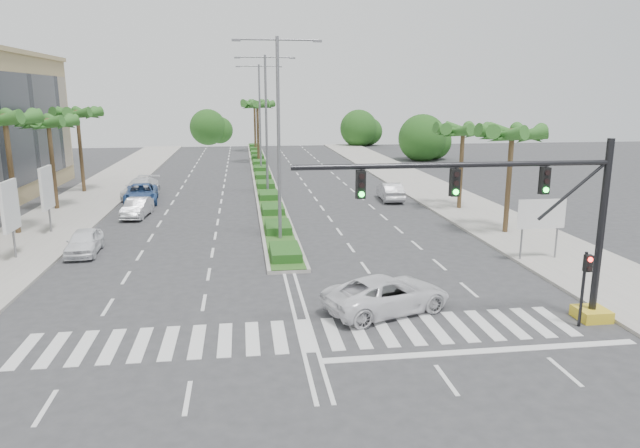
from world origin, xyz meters
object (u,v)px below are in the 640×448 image
(car_parked_d, at_px, (141,188))
(car_right, at_px, (390,191))
(car_crossing, at_px, (387,294))
(car_parked_b, at_px, (137,208))
(car_parked_c, at_px, (141,194))
(car_parked_a, at_px, (84,242))

(car_parked_d, bearing_deg, car_right, -4.83)
(car_parked_d, relative_size, car_crossing, 1.05)
(car_parked_b, height_order, car_parked_c, car_parked_c)
(car_parked_d, bearing_deg, car_parked_b, -75.81)
(car_parked_a, height_order, car_parked_c, car_parked_c)
(car_right, bearing_deg, car_parked_d, -8.71)
(car_parked_b, xyz_separation_m, car_right, (20.05, 4.01, 0.07))
(car_parked_d, xyz_separation_m, car_right, (21.12, -4.38, -0.06))
(car_parked_a, relative_size, car_parked_d, 0.72)
(car_parked_b, bearing_deg, car_right, 16.90)
(car_parked_c, bearing_deg, car_right, -11.23)
(car_parked_b, bearing_deg, car_parked_c, 101.91)
(car_parked_a, bearing_deg, car_crossing, -39.05)
(car_crossing, bearing_deg, car_parked_b, 13.46)
(car_parked_b, bearing_deg, car_parked_a, -91.63)
(car_parked_d, height_order, car_right, car_parked_d)
(car_parked_b, distance_m, car_parked_d, 8.46)
(car_crossing, bearing_deg, car_parked_d, 6.91)
(car_crossing, bearing_deg, car_parked_c, 8.43)
(car_parked_d, distance_m, car_right, 21.57)
(car_parked_a, height_order, car_parked_b, car_parked_a)
(car_parked_b, relative_size, car_parked_c, 0.75)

